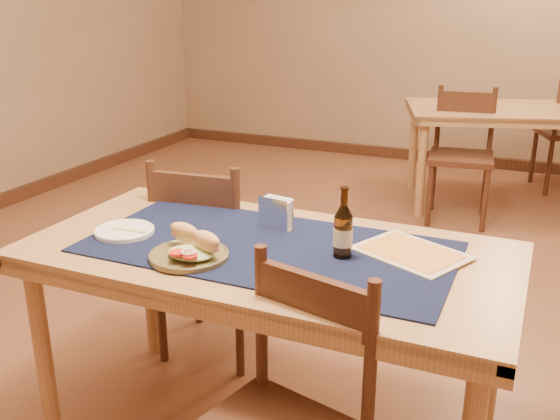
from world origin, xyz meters
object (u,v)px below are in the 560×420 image
at_px(napkin_holder, 276,214).
at_px(beer_bottle, 343,231).
at_px(sandwich_plate, 191,250).
at_px(chair_main_far, 211,255).
at_px(back_table, 525,119).
at_px(main_table, 268,271).

bearing_deg(napkin_holder, beer_bottle, -26.41).
bearing_deg(sandwich_plate, beer_bottle, 25.48).
relative_size(chair_main_far, napkin_holder, 6.77).
bearing_deg(back_table, sandwich_plate, -103.32).
bearing_deg(back_table, chair_main_far, -111.53).
distance_m(chair_main_far, napkin_holder, 0.60).
xyz_separation_m(chair_main_far, beer_bottle, (0.72, -0.41, 0.36)).
height_order(back_table, sandwich_plate, sandwich_plate).
relative_size(beer_bottle, napkin_holder, 1.68).
height_order(beer_bottle, napkin_holder, beer_bottle).
distance_m(main_table, chair_main_far, 0.67).
bearing_deg(sandwich_plate, chair_main_far, 115.31).
distance_m(main_table, napkin_holder, 0.22).
height_order(sandwich_plate, beer_bottle, beer_bottle).
bearing_deg(beer_bottle, sandwich_plate, -154.52).
distance_m(chair_main_far, beer_bottle, 0.91).
relative_size(main_table, chair_main_far, 1.75).
height_order(back_table, chair_main_far, chair_main_far).
distance_m(back_table, sandwich_plate, 3.48).
bearing_deg(back_table, main_table, -101.01).
xyz_separation_m(back_table, sandwich_plate, (-0.80, -3.39, 0.11)).
bearing_deg(main_table, sandwich_plate, -133.92).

